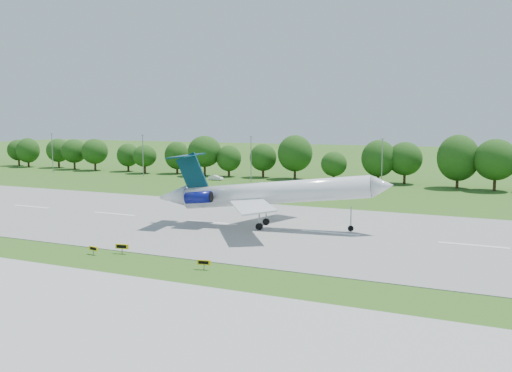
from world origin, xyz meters
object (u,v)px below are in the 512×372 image
object	(u,v)px
airliner	(263,192)
taxi_sign_left	(93,249)
service_vehicle_a	(216,178)
service_vehicle_b	(263,184)

from	to	relation	value
airliner	taxi_sign_left	distance (m)	28.22
service_vehicle_a	taxi_sign_left	bearing A→B (deg)	-160.14
service_vehicle_a	service_vehicle_b	distance (m)	20.07
airliner	service_vehicle_b	world-z (taller)	airliner
airliner	service_vehicle_b	xyz separation A→B (m)	(-21.93, 48.57, -4.95)
airliner	service_vehicle_a	size ratio (longest dim) A/B	8.98
taxi_sign_left	service_vehicle_b	world-z (taller)	service_vehicle_b
airliner	service_vehicle_b	bearing A→B (deg)	104.82
airliner	service_vehicle_a	distance (m)	70.01
service_vehicle_b	airliner	bearing A→B (deg)	-157.55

